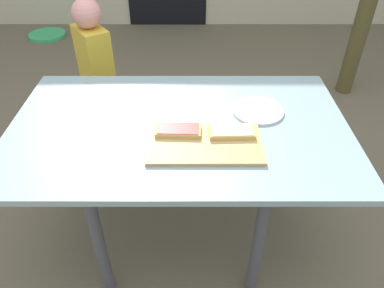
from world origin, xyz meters
TOP-DOWN VIEW (x-y plane):
  - ground_plane at (0.00, 0.00)m, footprint 16.00×16.00m
  - dining_table at (0.00, 0.00)m, footprint 1.41×0.86m
  - cutting_board at (0.10, -0.14)m, footprint 0.44×0.25m
  - pizza_slice_far_right at (0.21, -0.08)m, footprint 0.18×0.09m
  - pizza_slice_far_left at (0.00, -0.07)m, footprint 0.18×0.10m
  - plate_white_right at (0.34, 0.10)m, footprint 0.23×0.23m
  - child_left at (-0.52, 0.74)m, footprint 0.25×0.28m
  - garden_hose_coil at (-1.56, 2.71)m, footprint 0.40×0.40m

SIDE VIEW (x-z plane):
  - ground_plane at x=0.00m, z-range 0.00..0.00m
  - garden_hose_coil at x=-1.56m, z-range 0.00..0.03m
  - child_left at x=-0.52m, z-range 0.06..1.05m
  - dining_table at x=0.00m, z-range 0.27..0.96m
  - plate_white_right at x=0.34m, z-range 0.69..0.70m
  - cutting_board at x=0.10m, z-range 0.69..0.70m
  - pizza_slice_far_right at x=0.21m, z-range 0.70..0.72m
  - pizza_slice_far_left at x=0.00m, z-range 0.70..0.72m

